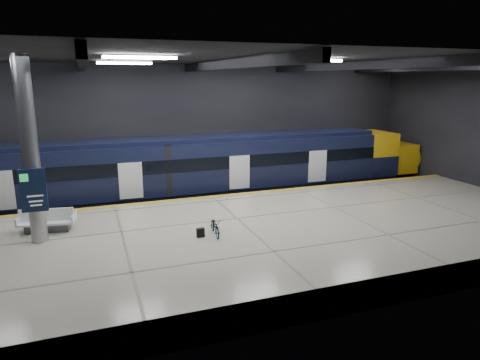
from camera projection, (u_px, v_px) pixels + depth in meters
name	position (u px, v px, depth m)	size (l,w,h in m)	color
ground	(230.00, 234.00, 20.19)	(30.00, 30.00, 0.00)	black
room_shell	(229.00, 112.00, 18.87)	(30.10, 16.10, 8.05)	black
platform	(249.00, 241.00, 17.77)	(30.00, 11.00, 1.10)	beige
safety_strip	(213.00, 197.00, 22.45)	(30.00, 0.40, 0.01)	gold
rails	(200.00, 202.00, 25.20)	(30.00, 1.52, 0.16)	gray
train	(212.00, 168.00, 24.99)	(29.40, 2.84, 3.79)	black
bench	(47.00, 223.00, 17.32)	(2.28, 1.25, 0.95)	#595B60
bicycle	(215.00, 226.00, 16.88)	(0.49, 1.40, 0.73)	#99999E
pannier_bag	(201.00, 233.00, 16.73)	(0.30, 0.18, 0.35)	black
info_column	(30.00, 154.00, 15.56)	(0.90, 0.78, 6.90)	#9EA0A5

